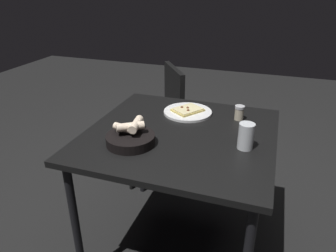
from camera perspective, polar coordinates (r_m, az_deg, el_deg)
ground at (r=2.05m, az=1.91°, el=-20.27°), size 8.00×8.00×0.00m
dining_table at (r=1.63m, az=2.25°, el=-3.32°), size 0.93×0.94×0.75m
pizza_plate at (r=1.82m, az=3.60°, el=2.65°), size 0.28×0.28×0.04m
bread_basket at (r=1.48m, az=-6.84°, el=-2.04°), size 0.23×0.23×0.11m
beer_glass at (r=1.47m, az=13.96°, el=-1.96°), size 0.07×0.07×0.12m
pepper_shaker at (r=1.77m, az=12.81°, el=2.23°), size 0.05×0.05×0.08m
chair_near at (r=2.42m, az=-1.69°, el=2.06°), size 0.61×0.61×0.87m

